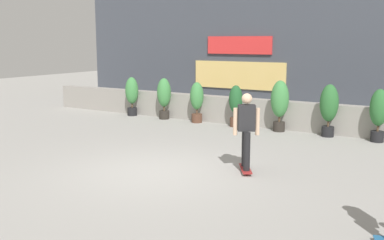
% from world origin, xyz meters
% --- Properties ---
extents(ground_plane, '(48.00, 48.00, 0.00)m').
position_xyz_m(ground_plane, '(0.00, 0.00, 0.00)').
color(ground_plane, '#9E9B96').
extents(planter_wall, '(18.00, 0.40, 0.90)m').
position_xyz_m(planter_wall, '(0.00, 6.00, 0.45)').
color(planter_wall, gray).
rests_on(planter_wall, ground).
extents(building_backdrop, '(20.00, 2.08, 6.50)m').
position_xyz_m(building_backdrop, '(-0.00, 10.00, 3.25)').
color(building_backdrop, '#424751').
rests_on(building_backdrop, ground).
extents(potted_plant_0, '(0.48, 0.48, 1.44)m').
position_xyz_m(potted_plant_0, '(-5.09, 5.55, 0.83)').
color(potted_plant_0, black).
rests_on(potted_plant_0, ground).
extents(potted_plant_1, '(0.50, 0.50, 1.47)m').
position_xyz_m(potted_plant_1, '(-3.63, 5.55, 0.85)').
color(potted_plant_1, '#2D2823').
rests_on(potted_plant_1, ground).
extents(potted_plant_2, '(0.46, 0.46, 1.39)m').
position_xyz_m(potted_plant_2, '(-2.26, 5.55, 0.79)').
color(potted_plant_2, brown).
rests_on(potted_plant_2, ground).
extents(potted_plant_3, '(0.44, 0.44, 1.36)m').
position_xyz_m(potted_plant_3, '(-0.80, 5.55, 0.77)').
color(potted_plant_3, brown).
rests_on(potted_plant_3, ground).
extents(potted_plant_4, '(0.55, 0.55, 1.58)m').
position_xyz_m(potted_plant_4, '(0.70, 5.55, 0.93)').
color(potted_plant_4, '#2D2823').
rests_on(potted_plant_4, ground).
extents(potted_plant_5, '(0.53, 0.53, 1.54)m').
position_xyz_m(potted_plant_5, '(2.21, 5.55, 0.90)').
color(potted_plant_5, black).
rests_on(potted_plant_5, ground).
extents(potted_plant_6, '(0.50, 0.50, 1.48)m').
position_xyz_m(potted_plant_6, '(3.57, 5.55, 0.86)').
color(potted_plant_6, black).
rests_on(potted_plant_6, ground).
extents(skater_far_left, '(0.59, 0.79, 1.70)m').
position_xyz_m(skater_far_left, '(1.66, 0.98, 0.94)').
color(skater_far_left, maroon).
rests_on(skater_far_left, ground).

